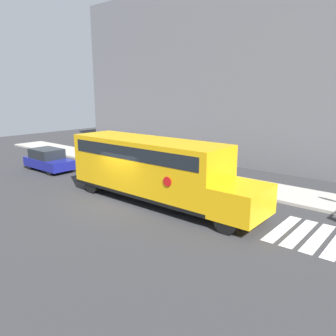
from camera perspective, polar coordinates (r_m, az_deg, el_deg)
name	(u,v)px	position (r m, az deg, el deg)	size (l,w,h in m)	color
ground_plane	(122,202)	(16.92, -8.06, -5.90)	(60.00, 60.00, 0.00)	#333335
sidewalk_strip	(195,176)	(21.59, 4.79, -1.41)	(44.00, 3.00, 0.15)	#B2ADA3
building_backdrop	(246,74)	(26.53, 13.51, 15.64)	(32.00, 4.00, 13.60)	slate
school_bus	(153,167)	(16.40, -2.61, 0.20)	(10.72, 2.57, 3.18)	#EAA80F
parked_car	(48,160)	(24.86, -20.11, 1.35)	(4.04, 1.78, 1.53)	navy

